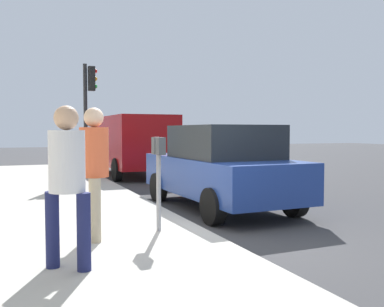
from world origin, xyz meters
name	(u,v)px	position (x,y,z in m)	size (l,w,h in m)	color
ground_plane	(199,235)	(0.00, 0.00, 0.00)	(80.00, 80.00, 0.00)	#38383A
parking_meter	(159,163)	(-0.07, 0.70, 1.17)	(0.36, 0.12, 1.41)	gray
pedestrian_at_meter	(94,161)	(-0.19, 1.67, 1.24)	(0.54, 0.40, 1.82)	tan
pedestrian_bystander	(67,173)	(-1.42, 2.17, 1.20)	(0.39, 0.45, 1.77)	#191E4C
parked_sedan_near	(221,167)	(1.98, -1.35, 0.89)	(4.45, 2.06, 1.77)	navy
parked_van_far	(131,142)	(9.44, -1.35, 1.26)	(5.22, 2.16, 2.18)	maroon
traffic_signal	(89,102)	(7.66, 0.48, 2.58)	(0.24, 0.44, 3.60)	black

